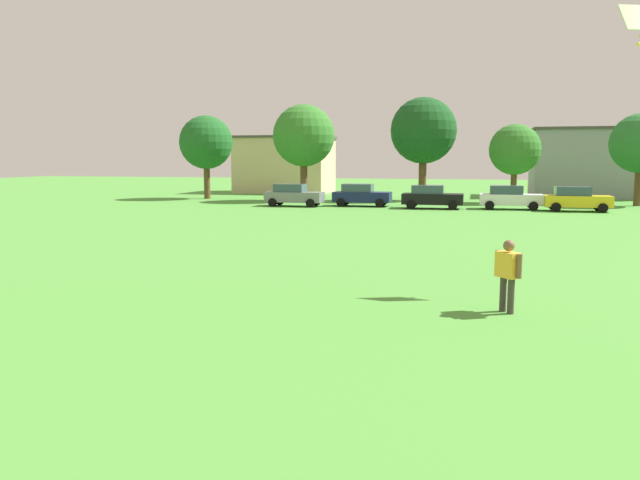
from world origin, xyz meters
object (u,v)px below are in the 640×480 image
(tree_far_left, at_px, (206,143))
(tree_center_right, at_px, (515,150))
(parked_car_black_2, at_px, (431,197))
(tree_left, at_px, (304,136))
(adult_bystander, at_px, (508,270))
(parked_car_white_3, at_px, (510,197))
(tree_center_left, at_px, (423,131))
(parked_car_navy_1, at_px, (361,195))
(parked_car_yellow_4, at_px, (576,199))
(parked_car_gray_0, at_px, (293,195))

(tree_far_left, xyz_separation_m, tree_center_right, (26.33, 0.75, -0.71))
(tree_far_left, bearing_deg, parked_car_black_2, -17.37)
(tree_far_left, bearing_deg, tree_left, -5.00)
(adult_bystander, bearing_deg, parked_car_white_3, -44.60)
(tree_center_left, bearing_deg, adult_bystander, -82.28)
(tree_center_left, bearing_deg, parked_car_white_3, -49.44)
(parked_car_navy_1, bearing_deg, tree_far_left, 160.47)
(adult_bystander, bearing_deg, tree_far_left, -8.23)
(parked_car_navy_1, xyz_separation_m, parked_car_yellow_4, (15.06, -0.97, 0.00))
(parked_car_navy_1, bearing_deg, parked_car_gray_0, -165.42)
(parked_car_yellow_4, height_order, tree_left, tree_left)
(adult_bystander, xyz_separation_m, parked_car_white_3, (1.55, 30.98, -0.16))
(parked_car_gray_0, relative_size, tree_far_left, 0.58)
(tree_left, bearing_deg, tree_center_left, 18.33)
(tree_center_left, bearing_deg, tree_center_right, -12.55)
(parked_car_navy_1, relative_size, tree_center_right, 0.68)
(tree_left, bearing_deg, tree_far_left, 175.00)
(tree_far_left, height_order, tree_center_right, tree_far_left)
(parked_car_gray_0, bearing_deg, tree_center_left, 45.44)
(parked_car_gray_0, xyz_separation_m, parked_car_black_2, (10.27, 0.25, 0.00))
(parked_car_gray_0, distance_m, parked_car_black_2, 10.28)
(parked_car_gray_0, xyz_separation_m, parked_car_white_3, (15.70, 1.02, 0.00))
(parked_car_navy_1, height_order, tree_center_right, tree_center_right)
(tree_center_right, bearing_deg, adult_bystander, -93.27)
(tree_left, bearing_deg, tree_center_right, 5.20)
(adult_bystander, xyz_separation_m, tree_left, (-14.96, 35.76, 4.43))
(adult_bystander, relative_size, tree_far_left, 0.23)
(parked_car_black_2, xyz_separation_m, parked_car_yellow_4, (9.73, 0.07, 0.00))
(parked_car_gray_0, bearing_deg, parked_car_navy_1, 14.58)
(parked_car_black_2, height_order, parked_car_yellow_4, same)
(parked_car_navy_1, bearing_deg, parked_car_white_3, -1.42)
(parked_car_white_3, distance_m, tree_center_left, 11.66)
(parked_car_gray_0, bearing_deg, parked_car_white_3, 3.72)
(parked_car_yellow_4, relative_size, tree_center_right, 0.68)
(adult_bystander, distance_m, parked_car_navy_1, 32.57)
(adult_bystander, relative_size, parked_car_black_2, 0.40)
(tree_left, relative_size, tree_center_right, 1.28)
(adult_bystander, relative_size, tree_center_left, 0.20)
(parked_car_white_3, height_order, tree_left, tree_left)
(parked_car_white_3, bearing_deg, parked_car_black_2, -171.89)
(tree_center_left, bearing_deg, tree_left, -161.67)
(tree_far_left, bearing_deg, parked_car_navy_1, -19.53)
(parked_car_white_3, relative_size, tree_center_left, 0.49)
(parked_car_gray_0, height_order, parked_car_white_3, same)
(adult_bystander, relative_size, tree_left, 0.21)
(parked_car_gray_0, height_order, tree_center_right, tree_center_right)
(parked_car_gray_0, distance_m, parked_car_navy_1, 5.12)
(tree_far_left, height_order, tree_center_left, tree_center_left)
(parked_car_white_3, distance_m, tree_center_right, 7.22)
(adult_bystander, bearing_deg, parked_car_navy_1, -25.33)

